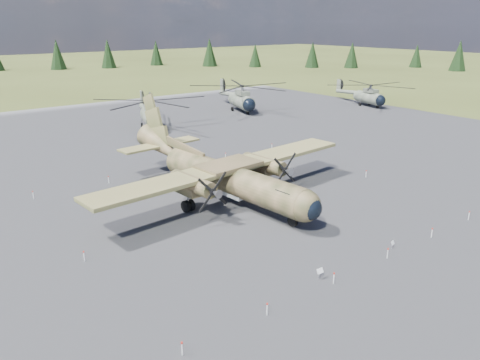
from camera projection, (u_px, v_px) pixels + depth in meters
ground at (255, 210)px, 44.59m from camera, size 500.00×500.00×0.00m
apron at (199, 183)px, 52.13m from camera, size 120.00×120.00×0.04m
transport_plane at (221, 171)px, 46.83m from camera, size 30.08×27.24×9.90m
helicopter_near at (150, 108)px, 77.54m from camera, size 24.62×24.72×4.94m
helicopter_mid at (241, 93)px, 92.21m from camera, size 25.89×26.42×5.29m
helicopter_far at (369, 91)px, 98.27m from camera, size 21.77×22.93×4.64m
info_placard_left at (320, 272)px, 32.60m from camera, size 0.52×0.23×0.80m
info_placard_right at (393, 244)px, 36.96m from camera, size 0.45×0.28×0.66m
barrier_fence at (252, 207)px, 44.11m from camera, size 33.12×29.62×0.85m
treeline at (278, 160)px, 43.61m from camera, size 316.50×325.52×10.94m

